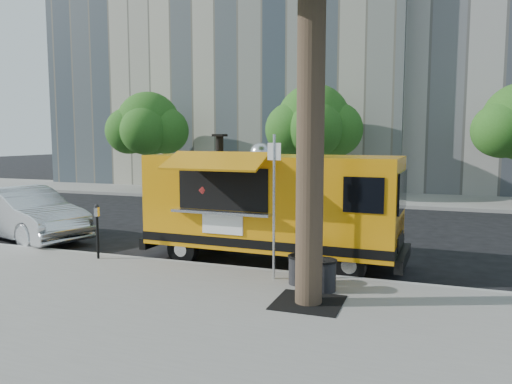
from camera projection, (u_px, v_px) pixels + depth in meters
ground at (233, 262)px, 12.41m from camera, size 120.00×120.00×0.00m
sidewalk at (146, 312)px, 8.66m from camera, size 60.00×6.00×0.15m
curb at (218, 268)px, 11.53m from camera, size 60.00×0.14×0.16m
far_sidewalk at (336, 197)px, 25.02m from camera, size 60.00×5.00×0.15m
building_left at (247, 7)px, 34.35m from camera, size 22.00×14.00×24.00m
tree_well at (308, 302)px, 8.90m from camera, size 1.20×1.20×0.02m
far_tree_a at (148, 124)px, 26.86m from camera, size 3.42×3.42×5.36m
far_tree_b at (314, 122)px, 24.20m from camera, size 3.60×3.60×5.50m
sign_post at (274, 198)px, 10.23m from camera, size 0.28×0.06×3.00m
parking_meter at (97, 225)px, 12.05m from camera, size 0.11×0.11×1.33m
food_truck at (270, 204)px, 12.10m from camera, size 6.45×3.04×3.14m
sedan at (24, 214)px, 15.02m from camera, size 5.08×3.04×1.58m
trash_bin_left at (300, 269)px, 10.02m from camera, size 0.49×0.49×0.58m
trash_bin_right at (324, 274)px, 9.57m from camera, size 0.51×0.51×0.61m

